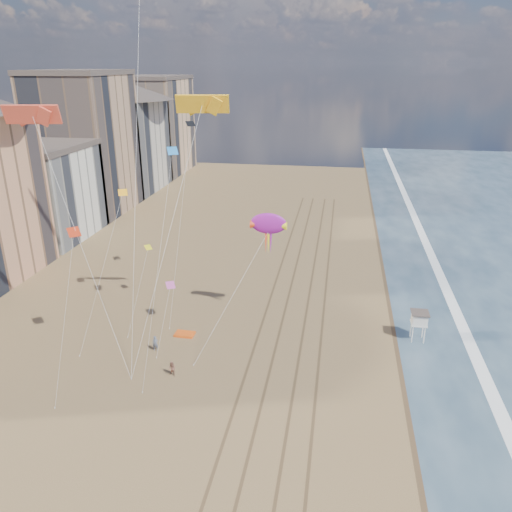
{
  "coord_description": "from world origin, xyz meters",
  "views": [
    {
      "loc": [
        7.26,
        -26.63,
        30.19
      ],
      "look_at": [
        -1.73,
        26.0,
        9.5
      ],
      "focal_mm": 35.0,
      "sensor_mm": 36.0,
      "label": 1
    }
  ],
  "objects_px": {
    "show_kite": "(268,224)",
    "kite_flyer_a": "(155,343)",
    "grounded_kite": "(185,334)",
    "kite_flyer_b": "(172,369)",
    "lifeguard_stand": "(419,319)"
  },
  "relations": [
    {
      "from": "lifeguard_stand",
      "to": "grounded_kite",
      "type": "relative_size",
      "value": 1.58
    },
    {
      "from": "grounded_kite",
      "to": "kite_flyer_b",
      "type": "relative_size",
      "value": 1.4
    },
    {
      "from": "grounded_kite",
      "to": "kite_flyer_a",
      "type": "xyz_separation_m",
      "value": [
        -2.19,
        -3.82,
        0.76
      ]
    },
    {
      "from": "grounded_kite",
      "to": "kite_flyer_a",
      "type": "height_order",
      "value": "kite_flyer_a"
    },
    {
      "from": "grounded_kite",
      "to": "kite_flyer_b",
      "type": "xyz_separation_m",
      "value": [
        1.23,
        -8.13,
        0.69
      ]
    },
    {
      "from": "kite_flyer_b",
      "to": "kite_flyer_a",
      "type": "bearing_deg",
      "value": 147.69
    },
    {
      "from": "lifeguard_stand",
      "to": "kite_flyer_b",
      "type": "relative_size",
      "value": 2.21
    },
    {
      "from": "grounded_kite",
      "to": "kite_flyer_b",
      "type": "bearing_deg",
      "value": -79.75
    },
    {
      "from": "show_kite",
      "to": "kite_flyer_a",
      "type": "relative_size",
      "value": 9.73
    },
    {
      "from": "grounded_kite",
      "to": "lifeguard_stand",
      "type": "bearing_deg",
      "value": 9.08
    },
    {
      "from": "show_kite",
      "to": "grounded_kite",
      "type": "bearing_deg",
      "value": -151.63
    },
    {
      "from": "grounded_kite",
      "to": "kite_flyer_a",
      "type": "relative_size",
      "value": 1.28
    },
    {
      "from": "show_kite",
      "to": "kite_flyer_b",
      "type": "xyz_separation_m",
      "value": [
        -7.99,
        -13.11,
        -11.97
      ]
    },
    {
      "from": "kite_flyer_a",
      "to": "show_kite",
      "type": "bearing_deg",
      "value": 25.44
    },
    {
      "from": "grounded_kite",
      "to": "kite_flyer_a",
      "type": "distance_m",
      "value": 4.47
    }
  ]
}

